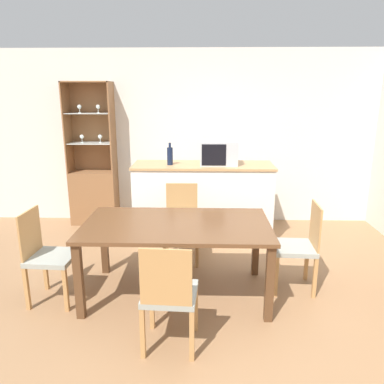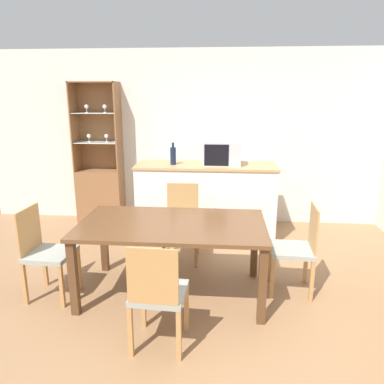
% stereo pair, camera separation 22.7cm
% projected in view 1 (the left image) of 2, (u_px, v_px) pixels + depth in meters
% --- Properties ---
extents(ground_plane, '(18.00, 18.00, 0.00)m').
position_uv_depth(ground_plane, '(201.00, 313.00, 3.39)').
color(ground_plane, '#936B47').
extents(wall_back, '(6.80, 0.06, 2.55)m').
position_uv_depth(wall_back, '(202.00, 138.00, 5.61)').
color(wall_back, silver).
rests_on(wall_back, ground_plane).
extents(kitchen_counter, '(1.86, 0.63, 1.01)m').
position_uv_depth(kitchen_counter, '(203.00, 201.00, 5.10)').
color(kitchen_counter, white).
rests_on(kitchen_counter, ground_plane).
extents(display_cabinet, '(0.67, 0.35, 2.09)m').
position_uv_depth(display_cabinet, '(94.00, 184.00, 5.64)').
color(display_cabinet, brown).
rests_on(display_cabinet, ground_plane).
extents(dining_table, '(1.77, 0.99, 0.74)m').
position_uv_depth(dining_table, '(177.00, 232.00, 3.56)').
color(dining_table, brown).
rests_on(dining_table, ground_plane).
extents(dining_chair_head_near, '(0.43, 0.43, 0.89)m').
position_uv_depth(dining_chair_head_near, '(169.00, 295.00, 2.83)').
color(dining_chair_head_near, '#999E93').
rests_on(dining_chair_head_near, ground_plane).
extents(dining_chair_head_far, '(0.41, 0.41, 0.89)m').
position_uv_depth(dining_chair_head_far, '(181.00, 223.00, 4.40)').
color(dining_chair_head_far, '#999E93').
rests_on(dining_chair_head_far, ground_plane).
extents(dining_chair_side_left_near, '(0.43, 0.43, 0.89)m').
position_uv_depth(dining_chair_side_left_near, '(48.00, 256.00, 3.50)').
color(dining_chair_side_left_near, '#999E93').
rests_on(dining_chair_side_left_near, ground_plane).
extents(dining_chair_side_right_far, '(0.43, 0.43, 0.89)m').
position_uv_depth(dining_chair_side_right_far, '(298.00, 246.00, 3.72)').
color(dining_chair_side_right_far, '#999E93').
rests_on(dining_chair_side_right_far, ground_plane).
extents(microwave, '(0.48, 0.39, 0.31)m').
position_uv_depth(microwave, '(219.00, 153.00, 4.93)').
color(microwave, '#B7BABF').
rests_on(microwave, kitchen_counter).
extents(wine_bottle, '(0.08, 0.08, 0.29)m').
position_uv_depth(wine_bottle, '(170.00, 156.00, 4.90)').
color(wine_bottle, '#141E38').
rests_on(wine_bottle, kitchen_counter).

